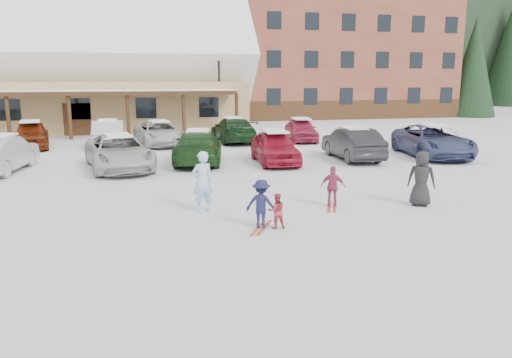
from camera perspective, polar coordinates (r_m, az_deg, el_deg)
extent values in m
plane|color=silver|center=(13.74, -0.26, -4.96)|extent=(160.00, 160.00, 0.00)
cube|color=tan|center=(41.34, -21.85, 7.80)|extent=(28.00, 10.00, 3.60)
cube|color=#422814|center=(35.18, -23.43, 8.97)|extent=(25.20, 2.60, 0.25)
cube|color=white|center=(41.32, -22.24, 12.97)|extent=(29.12, 9.69, 9.69)
cube|color=brown|center=(54.30, 7.41, 13.66)|extent=(24.00, 14.00, 12.00)
cube|color=brown|center=(50.96, -9.57, 12.05)|extent=(7.00, 12.60, 9.00)
cube|color=#422814|center=(47.89, 10.19, 7.76)|extent=(24.00, 0.10, 1.80)
cylinder|color=black|center=(36.98, -4.22, 9.57)|extent=(0.16, 0.16, 5.31)
cube|color=black|center=(36.99, -4.28, 13.88)|extent=(0.50, 0.25, 0.25)
cylinder|color=black|center=(55.74, 23.23, 7.28)|extent=(0.60, 0.60, 1.32)
cone|color=black|center=(55.70, 23.69, 13.03)|extent=(4.84, 4.84, 9.90)
cylinder|color=black|center=(57.64, -4.33, 8.16)|extent=(0.60, 0.60, 1.08)
cone|color=black|center=(57.56, -4.40, 12.72)|extent=(3.96, 3.96, 8.10)
cylinder|color=black|center=(69.56, 19.07, 8.27)|extent=(0.60, 0.60, 1.38)
cone|color=black|center=(69.54, 19.40, 13.09)|extent=(5.06, 5.06, 10.35)
imported|color=#A2C9ED|center=(14.69, -6.15, -0.30)|extent=(0.76, 0.62, 1.81)
imported|color=#B53340|center=(13.10, 2.37, -3.66)|extent=(0.47, 0.37, 0.94)
imported|color=#19183E|center=(13.03, 0.61, -2.89)|extent=(0.98, 0.83, 1.31)
cube|color=#B54419|center=(13.20, 0.61, -5.58)|extent=(0.84, 1.33, 0.03)
imported|color=#A4345A|center=(15.38, 8.78, -0.86)|extent=(0.81, 0.58, 1.27)
cube|color=#B54419|center=(15.53, 8.71, -3.10)|extent=(0.74, 1.36, 0.03)
imported|color=black|center=(16.12, 18.38, 0.06)|extent=(1.00, 0.93, 1.72)
imported|color=#A6A6AA|center=(23.39, -27.18, 2.57)|extent=(2.30, 4.88, 1.55)
imported|color=#BCBCBC|center=(22.26, -15.39, 2.97)|extent=(3.35, 5.70, 1.49)
imported|color=#1B3F18|center=(23.25, -6.62, 3.69)|extent=(2.98, 5.52, 1.52)
imported|color=#A7172E|center=(23.05, 2.16, 3.66)|extent=(1.97, 4.46, 1.49)
imported|color=#232325|center=(24.58, 10.95, 3.99)|extent=(1.79, 4.69, 1.53)
imported|color=#3D456F|center=(26.56, 19.53, 4.13)|extent=(3.48, 5.99, 1.57)
imported|color=maroon|center=(30.66, -24.31, 4.64)|extent=(2.47, 4.69, 1.52)
imported|color=silver|center=(29.40, -16.54, 4.96)|extent=(1.85, 4.79, 1.56)
imported|color=silver|center=(29.80, -10.98, 5.17)|extent=(3.14, 5.40, 1.41)
imported|color=black|center=(30.72, -2.61, 5.63)|extent=(2.23, 5.19, 1.49)
imported|color=#AE2A4A|center=(31.32, 5.17, 5.63)|extent=(2.20, 4.32, 1.41)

